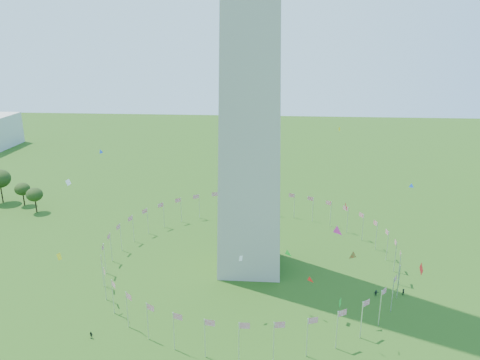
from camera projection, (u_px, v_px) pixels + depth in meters
The scene contains 2 objects.
flag_ring at pixel (250, 252), 131.32m from camera, with size 80.24×80.24×9.00m.
kites_aloft at pixel (306, 247), 99.48m from camera, with size 106.77×65.43×41.57m.
Camera 1 is at (6.27, -68.87, 63.60)m, focal length 35.00 mm.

